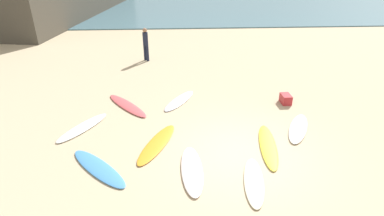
{
  "coord_description": "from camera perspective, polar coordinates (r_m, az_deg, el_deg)",
  "views": [
    {
      "loc": [
        -1.91,
        -7.59,
        5.47
      ],
      "look_at": [
        -1.34,
        2.51,
        0.3
      ],
      "focal_mm": 29.12,
      "sensor_mm": 36.0,
      "label": 1
    }
  ],
  "objects": [
    {
      "name": "surfboard_1",
      "position": [
        9.21,
        -16.76,
        -10.47
      ],
      "size": [
        2.07,
        2.13,
        0.07
      ],
      "primitive_type": "ellipsoid",
      "rotation": [
        0.0,
        0.0,
        0.76
      ],
      "color": "#4792DA",
      "rests_on": "ground_plane"
    },
    {
      "name": "beach_cooler",
      "position": [
        12.88,
        16.77,
        1.6
      ],
      "size": [
        0.37,
        0.54,
        0.36
      ],
      "primitive_type": "cube",
      "rotation": [
        0.0,
        0.0,
        1.6
      ],
      "color": "#B2282D",
      "rests_on": "ground_plane"
    },
    {
      "name": "surfboard_4",
      "position": [
        9.99,
        13.75,
        -6.75
      ],
      "size": [
        0.87,
        2.57,
        0.08
      ],
      "primitive_type": "ellipsoid",
      "rotation": [
        0.0,
        0.0,
        -0.15
      ],
      "color": "yellow",
      "rests_on": "ground_plane"
    },
    {
      "name": "surfboard_8",
      "position": [
        11.31,
        -19.34,
        -3.35
      ],
      "size": [
        1.62,
        2.2,
        0.07
      ],
      "primitive_type": "ellipsoid",
      "rotation": [
        0.0,
        0.0,
        2.6
      ],
      "color": "silver",
      "rests_on": "ground_plane"
    },
    {
      "name": "surfboard_5",
      "position": [
        11.21,
        18.88,
        -3.51
      ],
      "size": [
        1.47,
        2.15,
        0.09
      ],
      "primitive_type": "ellipsoid",
      "rotation": [
        0.0,
        0.0,
        -0.47
      ],
      "color": "silver",
      "rests_on": "ground_plane"
    },
    {
      "name": "ground_plane",
      "position": [
        9.55,
        9.02,
        -8.28
      ],
      "size": [
        120.0,
        120.0,
        0.0
      ],
      "primitive_type": "plane",
      "color": "#C6B28E"
    },
    {
      "name": "beachgoer_near",
      "position": [
        17.25,
        -8.5,
        11.75
      ],
      "size": [
        0.4,
        0.4,
        1.78
      ],
      "rotation": [
        0.0,
        0.0,
        2.4
      ],
      "color": "#191E33",
      "rests_on": "ground_plane"
    },
    {
      "name": "surfboard_3",
      "position": [
        12.4,
        -11.8,
        0.46
      ],
      "size": [
        1.98,
        2.34,
        0.08
      ],
      "primitive_type": "ellipsoid",
      "rotation": [
        0.0,
        0.0,
        0.66
      ],
      "color": "#D6565B",
      "rests_on": "ground_plane"
    },
    {
      "name": "surfboard_7",
      "position": [
        8.54,
        11.26,
        -13.07
      ],
      "size": [
        0.84,
        2.06,
        0.07
      ],
      "primitive_type": "ellipsoid",
      "rotation": [
        0.0,
        0.0,
        -0.17
      ],
      "color": "beige",
      "rests_on": "ground_plane"
    },
    {
      "name": "surfboard_6",
      "position": [
        9.88,
        -6.42,
        -6.51
      ],
      "size": [
        1.46,
        2.46,
        0.07
      ],
      "primitive_type": "ellipsoid",
      "rotation": [
        0.0,
        0.0,
        2.75
      ],
      "color": "orange",
      "rests_on": "ground_plane"
    },
    {
      "name": "surfboard_0",
      "position": [
        12.54,
        -2.31,
        1.36
      ],
      "size": [
        1.55,
        2.11,
        0.07
      ],
      "primitive_type": "ellipsoid",
      "rotation": [
        0.0,
        0.0,
        -0.54
      ],
      "color": "white",
      "rests_on": "ground_plane"
    },
    {
      "name": "surfboard_2",
      "position": [
        8.75,
        -0.02,
        -11.27
      ],
      "size": [
        0.64,
        2.24,
        0.08
      ],
      "primitive_type": "ellipsoid",
      "rotation": [
        0.0,
        0.0,
        3.16
      ],
      "color": "white",
      "rests_on": "ground_plane"
    }
  ]
}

